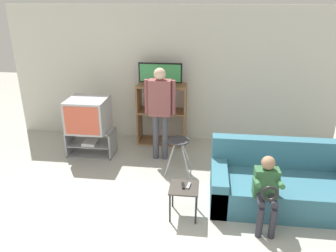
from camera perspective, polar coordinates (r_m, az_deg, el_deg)
wall_back at (r=6.45m, az=0.67°, el=8.84°), size 6.40×0.06×2.60m
tv_stand at (r=6.18m, az=-13.21°, el=-2.73°), size 0.84×0.45×0.49m
television_main at (r=5.99m, az=-13.73°, el=1.96°), size 0.68×0.66×0.58m
media_shelf at (r=6.39m, az=-1.07°, el=2.16°), size 0.94×0.44×1.18m
television_flat at (r=6.18m, az=-1.36°, el=8.95°), size 0.82×0.20×0.41m
folding_stool at (r=5.33m, az=1.82°, el=-3.44°), size 0.43×0.40×0.58m
snack_table at (r=4.36m, az=2.81°, el=-11.32°), size 0.38×0.38×0.43m
remote_control_black at (r=4.34m, az=2.66°, el=-10.34°), size 0.06×0.15×0.02m
remote_control_white at (r=4.34m, az=3.61°, el=-10.33°), size 0.06×0.15×0.02m
couch at (r=4.94m, az=19.25°, el=-9.65°), size 1.99×0.98×0.83m
person_standing_adult at (r=5.59m, az=-1.40°, el=3.59°), size 0.53×0.20×1.65m
person_seated_child at (r=4.25m, az=16.79°, el=-10.29°), size 0.33×0.43×0.95m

